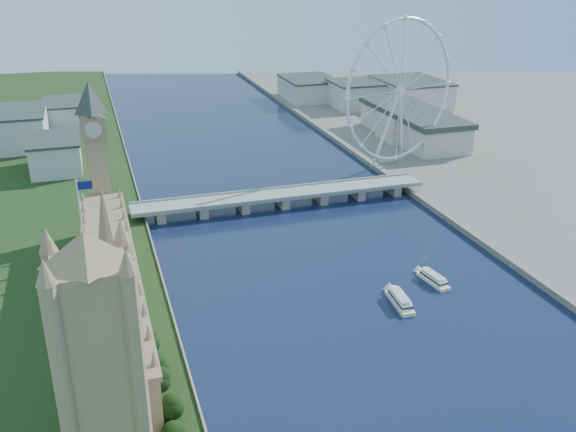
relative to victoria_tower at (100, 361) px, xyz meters
name	(u,v)px	position (x,y,z in m)	size (l,w,h in m)	color
victoria_tower	(100,361)	(0.00, 0.00, 0.00)	(28.16, 28.16, 112.00)	tan
parliament_range	(113,289)	(7.00, 115.00, -36.01)	(24.00, 200.00, 70.00)	tan
big_ben	(95,140)	(7.00, 223.00, 12.08)	(20.02, 20.02, 110.00)	tan
westminster_bridge	(282,197)	(135.00, 245.00, -47.86)	(220.00, 22.00, 9.50)	gray
london_eye	(400,91)	(254.98, 300.08, 13.03)	(113.60, 39.12, 124.30)	silver
county_hall	(411,141)	(310.00, 375.00, -54.49)	(54.00, 144.00, 35.00)	beige
city_skyline	(247,106)	(174.22, 505.08, -37.53)	(505.00, 280.00, 32.00)	beige
tour_boat_near	(400,304)	(152.27, 86.97, -54.49)	(7.55, 29.56, 6.53)	silver
tour_boat_far	(433,282)	(181.71, 103.81, -54.49)	(6.88, 27.07, 5.96)	white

